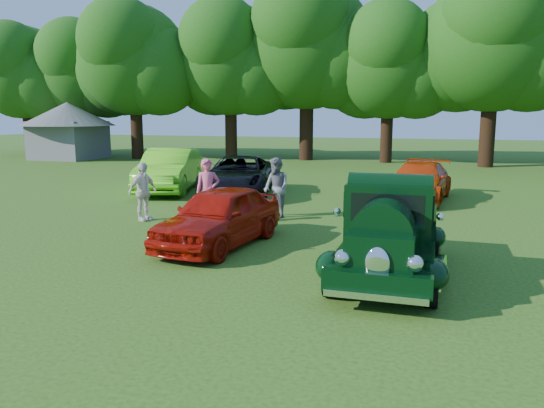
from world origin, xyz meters
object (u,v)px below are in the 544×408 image
(spectator_grey, at_px, (276,188))
(back_car_lime, at_px, (170,170))
(back_car_black, at_px, (239,176))
(hero_pickup, at_px, (390,235))
(spectator_pink, at_px, (208,192))
(spectator_white, at_px, (143,192))
(back_car_orange, at_px, (419,182))
(gazebo, at_px, (68,124))
(red_convertible, at_px, (219,216))

(spectator_grey, bearing_deg, back_car_lime, -174.47)
(back_car_lime, distance_m, back_car_black, 3.04)
(hero_pickup, relative_size, back_car_black, 0.87)
(spectator_pink, distance_m, spectator_white, 2.03)
(hero_pickup, bearing_deg, back_car_orange, 88.64)
(gazebo, bearing_deg, spectator_white, -47.25)
(hero_pickup, distance_m, spectator_pink, 6.33)
(back_car_black, xyz_separation_m, gazebo, (-17.31, 12.26, 1.65))
(back_car_black, height_order, spectator_pink, spectator_pink)
(hero_pickup, xyz_separation_m, spectator_grey, (-3.78, 4.93, 0.11))
(back_car_orange, distance_m, spectator_grey, 6.06)
(spectator_pink, relative_size, spectator_grey, 1.03)
(gazebo, bearing_deg, back_car_black, -35.31)
(red_convertible, relative_size, spectator_grey, 2.29)
(back_car_orange, relative_size, spectator_pink, 2.56)
(back_car_black, relative_size, spectator_pink, 2.92)
(back_car_orange, bearing_deg, red_convertible, -110.57)
(back_car_lime, relative_size, back_car_orange, 1.10)
(back_car_black, bearing_deg, back_car_lime, 165.69)
(spectator_pink, bearing_deg, spectator_grey, 13.50)
(spectator_pink, xyz_separation_m, spectator_grey, (1.55, 1.53, -0.02))
(back_car_lime, distance_m, spectator_grey, 6.95)
(spectator_grey, bearing_deg, gazebo, -178.42)
(back_car_lime, relative_size, spectator_white, 3.04)
(back_car_black, height_order, gazebo, gazebo)
(spectator_grey, xyz_separation_m, spectator_white, (-3.58, -1.63, -0.05))
(back_car_orange, distance_m, gazebo, 26.67)
(red_convertible, distance_m, back_car_orange, 9.32)
(hero_pickup, height_order, spectator_pink, spectator_pink)
(spectator_white, bearing_deg, gazebo, 61.48)
(hero_pickup, height_order, spectator_grey, hero_pickup)
(back_car_lime, height_order, spectator_white, back_car_lime)
(red_convertible, distance_m, back_car_black, 7.96)
(hero_pickup, height_order, back_car_black, hero_pickup)
(spectator_pink, bearing_deg, spectator_white, 152.11)
(spectator_pink, height_order, spectator_grey, spectator_pink)
(red_convertible, relative_size, back_car_orange, 0.87)
(hero_pickup, height_order, red_convertible, hero_pickup)
(red_convertible, bearing_deg, back_car_orange, 69.61)
(back_car_orange, relative_size, spectator_grey, 2.62)
(spectator_pink, relative_size, gazebo, 0.29)
(red_convertible, height_order, spectator_pink, spectator_pink)
(back_car_black, relative_size, spectator_white, 3.16)
(hero_pickup, distance_m, spectator_grey, 6.21)
(back_car_lime, bearing_deg, spectator_white, -84.86)
(red_convertible, xyz_separation_m, spectator_grey, (0.27, 3.74, 0.20))
(spectator_pink, bearing_deg, back_car_orange, 16.57)
(back_car_black, bearing_deg, spectator_pink, -90.12)
(hero_pickup, height_order, spectator_white, hero_pickup)
(back_car_orange, bearing_deg, back_car_black, -167.32)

